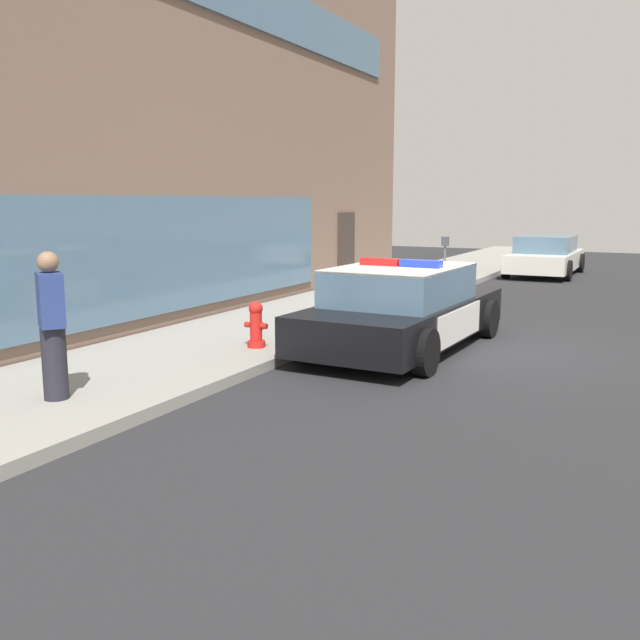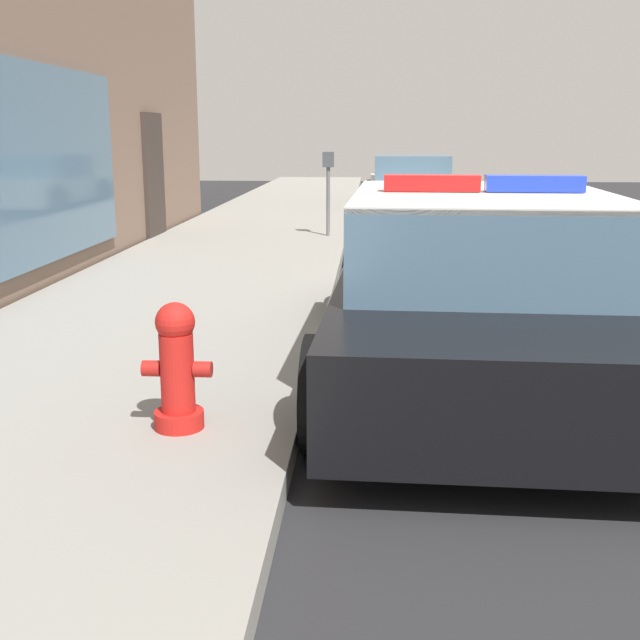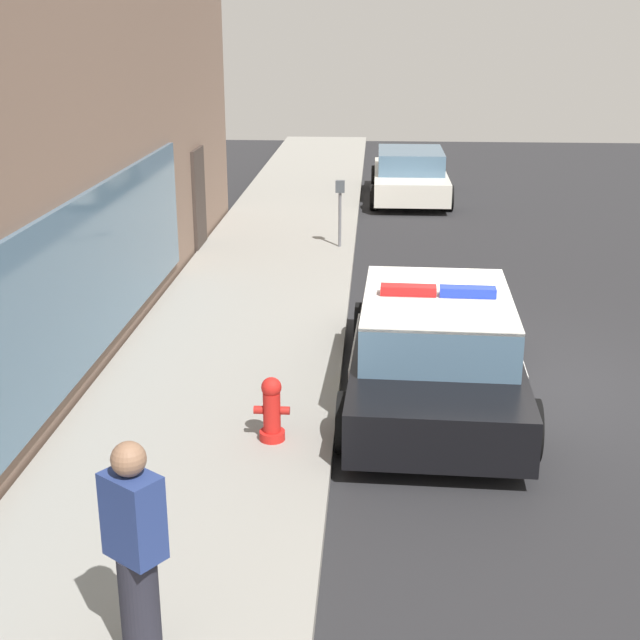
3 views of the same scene
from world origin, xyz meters
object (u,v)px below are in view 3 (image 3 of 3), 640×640
(police_cruiser, at_px, (435,347))
(parking_meter, at_px, (340,201))
(car_down_street, at_px, (410,175))
(pedestrian_on_sidewalk, at_px, (136,554))
(fire_hydrant, at_px, (272,410))

(police_cruiser, bearing_deg, parking_meter, 13.67)
(parking_meter, bearing_deg, police_cruiser, -168.33)
(car_down_street, height_order, pedestrian_on_sidewalk, pedestrian_on_sidewalk)
(car_down_street, bearing_deg, fire_hydrant, 172.56)
(police_cruiser, xyz_separation_m, pedestrian_on_sidewalk, (-5.10, 2.36, 0.33))
(pedestrian_on_sidewalk, distance_m, parking_meter, 12.26)
(parking_meter, bearing_deg, pedestrian_on_sidewalk, 175.84)
(fire_hydrant, distance_m, parking_meter, 8.74)
(fire_hydrant, bearing_deg, car_down_street, -7.67)
(pedestrian_on_sidewalk, bearing_deg, parking_meter, -148.96)
(pedestrian_on_sidewalk, bearing_deg, car_down_street, -152.62)
(fire_hydrant, height_order, pedestrian_on_sidewalk, pedestrian_on_sidewalk)
(police_cruiser, relative_size, car_down_street, 1.08)
(police_cruiser, distance_m, fire_hydrant, 2.43)
(pedestrian_on_sidewalk, bearing_deg, police_cruiser, -169.65)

